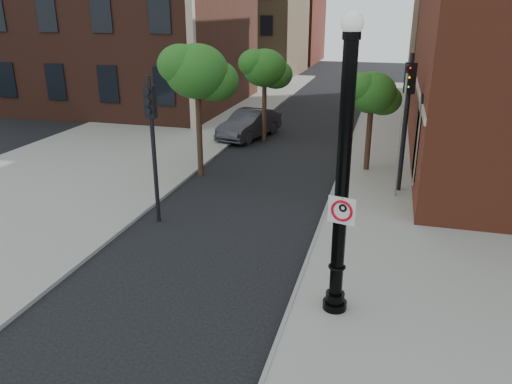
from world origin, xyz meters
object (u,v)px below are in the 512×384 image
(lamppost, at_px, (342,189))
(traffic_signal_left, at_px, (152,126))
(traffic_signal_right, at_px, (408,102))
(no_parking_sign, at_px, (342,210))
(parked_car, at_px, (249,124))

(lamppost, height_order, traffic_signal_left, lamppost)
(traffic_signal_left, bearing_deg, traffic_signal_right, 31.48)
(no_parking_sign, height_order, traffic_signal_right, traffic_signal_right)
(traffic_signal_left, height_order, traffic_signal_right, traffic_signal_right)
(lamppost, xyz_separation_m, no_parking_sign, (0.04, -0.17, -0.42))
(traffic_signal_right, bearing_deg, parked_car, 116.00)
(no_parking_sign, distance_m, traffic_signal_left, 7.56)
(traffic_signal_left, bearing_deg, no_parking_sign, -33.01)
(lamppost, bearing_deg, traffic_signal_right, 80.81)
(no_parking_sign, relative_size, traffic_signal_left, 0.13)
(traffic_signal_left, bearing_deg, lamppost, -32.08)
(no_parking_sign, distance_m, traffic_signal_right, 9.09)
(traffic_signal_right, bearing_deg, no_parking_sign, -121.69)
(no_parking_sign, bearing_deg, parked_car, 125.56)
(lamppost, distance_m, traffic_signal_left, 7.42)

